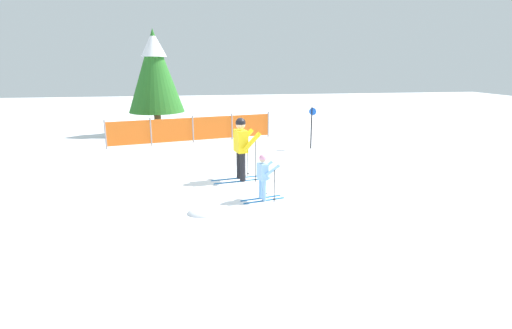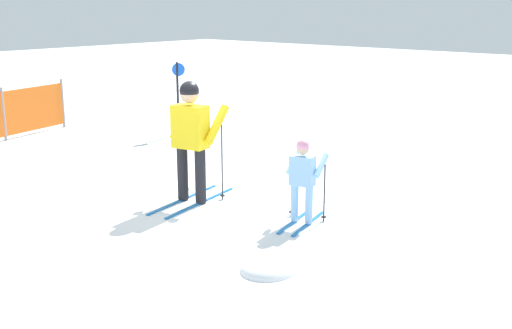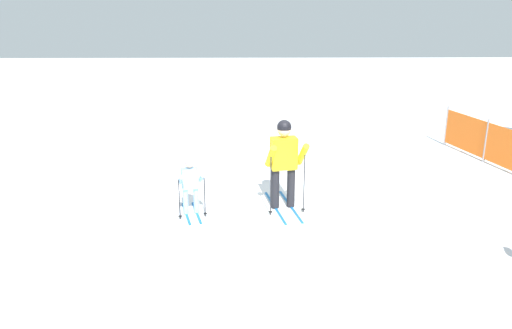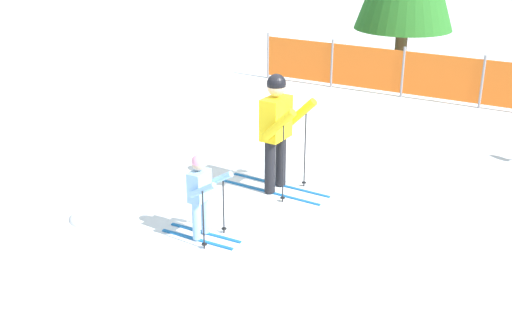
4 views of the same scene
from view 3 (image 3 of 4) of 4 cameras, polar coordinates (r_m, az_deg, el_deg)
ground_plane at (r=9.93m, az=2.43°, el=-4.94°), size 60.00×60.00×0.00m
skier_adult at (r=9.58m, az=3.22°, el=0.90°), size 1.71×0.83×1.77m
skier_child at (r=9.47m, az=-7.53°, el=-1.94°), size 1.09×0.57×1.14m
snow_mound at (r=11.14m, az=-9.96°, el=-2.65°), size 0.73×0.62×0.29m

